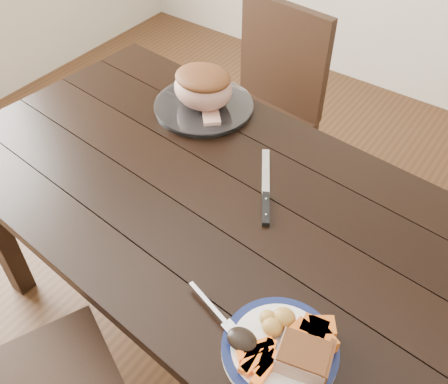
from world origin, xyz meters
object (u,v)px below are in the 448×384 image
Objects in this scene: dining_table at (206,211)px; carving_knife at (266,199)px; pork_slice at (303,357)px; dinner_plate at (280,349)px; serving_platter at (204,107)px; roast_joint at (203,88)px; chair_far at (264,105)px; fork at (217,313)px.

carving_knife reaches higher than dining_table.
dining_table is 15.96× the size of pork_slice.
serving_platter is (-0.68, 0.62, 0.00)m from dinner_plate.
dinner_plate is 0.92m from roast_joint.
carving_knife is at bearing 21.21° from dining_table.
pork_slice is at bearing 8.75° from carving_knife.
carving_knife is (-0.33, 0.37, -0.04)m from pork_slice.
serving_platter is at bearing 96.99° from chair_far.
serving_platter is at bearing 0.00° from roast_joint.
dinner_plate is 1.44× the size of fork.
pork_slice is at bearing 18.35° from fork.
dinner_plate is at bearing 175.24° from pork_slice.
dining_table is 0.60m from pork_slice.
serving_platter is 1.62× the size of roast_joint.
carving_knife is (-0.27, 0.37, -0.00)m from dinner_plate.
chair_far is 5.30× the size of fork.
dinner_plate is (0.69, -1.04, 0.23)m from chair_far.
pork_slice is 0.22m from fork.
carving_knife is at bearing -31.12° from roast_joint.
serving_platter is at bearing 137.82° from dinner_plate.
dinner_plate is 2.42× the size of pork_slice.
dinner_plate is at bearing 20.84° from fork.
pork_slice reaches higher than fork.
pork_slice reaches higher than dining_table.
dining_table is 0.54m from dinner_plate.
roast_joint reaches higher than carving_knife.
fork is 0.82m from roast_joint.
chair_far is at bearing 132.94° from fork.
pork_slice is at bearing -4.76° from dinner_plate.
roast_joint reaches higher than fork.
dining_table is at bearing -51.70° from roast_joint.
roast_joint reaches higher than pork_slice.
roast_joint reaches higher than serving_platter.
roast_joint reaches higher than dinner_plate.
chair_far reaches higher than roast_joint.
dinner_plate is 0.16m from fork.
dinner_plate is 0.76× the size of serving_platter.
pork_slice reaches higher than carving_knife.
chair_far is 2.81× the size of serving_platter.
roast_joint is at bearing 0.00° from serving_platter.
dinner_plate is at bearing 3.84° from carving_knife.
fork reaches higher than dinner_plate.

